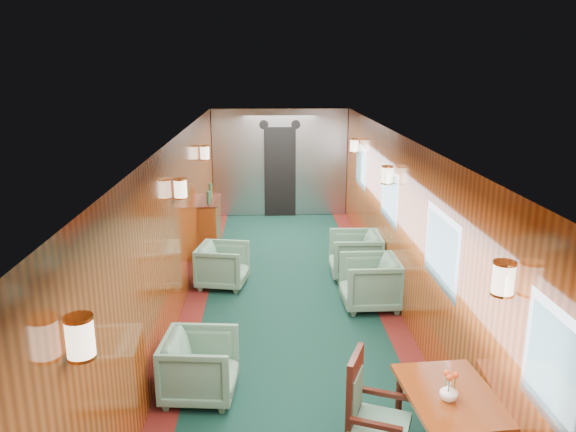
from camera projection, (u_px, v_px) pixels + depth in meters
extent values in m
plane|color=black|center=(293.00, 335.00, 7.11)|extent=(12.00, 12.00, 0.00)
cube|color=silver|center=(293.00, 150.00, 6.50)|extent=(3.00, 12.00, 0.10)
cube|color=silver|center=(293.00, 149.00, 6.49)|extent=(1.20, 12.00, 0.06)
cube|color=maroon|center=(280.00, 162.00, 12.58)|extent=(3.00, 0.10, 2.40)
cube|color=maroon|center=(169.00, 246.00, 6.74)|extent=(0.10, 12.00, 2.40)
cube|color=maroon|center=(416.00, 243.00, 6.86)|extent=(0.10, 12.00, 2.40)
cube|color=#47110E|center=(186.00, 337.00, 7.05)|extent=(0.30, 12.00, 0.01)
cube|color=#47110E|center=(398.00, 332.00, 7.16)|extent=(0.30, 12.00, 0.01)
cube|color=#A6A7AD|center=(280.00, 163.00, 12.51)|extent=(2.98, 0.12, 2.38)
cube|color=black|center=(280.00, 172.00, 12.48)|extent=(0.70, 0.06, 2.00)
cylinder|color=black|center=(264.00, 125.00, 12.20)|extent=(0.20, 0.04, 0.20)
cylinder|color=black|center=(296.00, 124.00, 12.23)|extent=(0.20, 0.04, 0.20)
cube|color=#AEB0B5|center=(566.00, 380.00, 3.41)|extent=(0.02, 1.10, 0.80)
cube|color=#496D6D|center=(565.00, 380.00, 3.41)|extent=(0.01, 0.96, 0.66)
cube|color=#AEB0B5|center=(441.00, 250.00, 5.83)|extent=(0.02, 1.10, 0.80)
cube|color=#496D6D|center=(440.00, 250.00, 5.83)|extent=(0.01, 0.96, 0.66)
cube|color=#AEB0B5|center=(389.00, 196.00, 8.24)|extent=(0.02, 1.10, 0.80)
cube|color=#496D6D|center=(389.00, 196.00, 8.24)|extent=(0.01, 0.96, 0.66)
cube|color=#AEB0B5|center=(361.00, 166.00, 10.65)|extent=(0.02, 1.10, 0.80)
cube|color=#496D6D|center=(360.00, 166.00, 10.65)|extent=(0.01, 0.96, 0.66)
cylinder|color=beige|center=(80.00, 337.00, 3.21)|extent=(0.16, 0.16, 0.24)
cylinder|color=#C68038|center=(82.00, 356.00, 3.24)|extent=(0.17, 0.17, 0.02)
cylinder|color=beige|center=(503.00, 278.00, 4.09)|extent=(0.16, 0.16, 0.24)
cylinder|color=#C68038|center=(502.00, 294.00, 4.12)|extent=(0.17, 0.17, 0.02)
cylinder|color=beige|center=(180.00, 189.00, 7.07)|extent=(0.16, 0.16, 0.24)
cylinder|color=#C68038|center=(181.00, 198.00, 7.10)|extent=(0.17, 0.17, 0.02)
cylinder|color=beige|center=(387.00, 175.00, 7.95)|extent=(0.16, 0.16, 0.24)
cylinder|color=#C68038|center=(387.00, 183.00, 7.98)|extent=(0.17, 0.17, 0.02)
cylinder|color=beige|center=(205.00, 153.00, 9.96)|extent=(0.16, 0.16, 0.24)
cylinder|color=#C68038|center=(205.00, 159.00, 9.99)|extent=(0.17, 0.17, 0.02)
cylinder|color=beige|center=(354.00, 145.00, 10.84)|extent=(0.16, 0.16, 0.24)
cylinder|color=#C68038|center=(354.00, 152.00, 10.87)|extent=(0.17, 0.17, 0.02)
cube|color=maroon|center=(451.00, 395.00, 4.51)|extent=(0.78, 1.06, 0.04)
cylinder|color=#33120B|center=(398.00, 407.00, 4.99)|extent=(0.06, 0.06, 0.71)
cylinder|color=#33120B|center=(459.00, 403.00, 5.06)|extent=(0.06, 0.06, 0.71)
cube|color=#1F4A39|center=(381.00, 426.00, 4.59)|extent=(0.59, 0.59, 0.06)
cube|color=#33120B|center=(355.00, 386.00, 4.58)|extent=(0.20, 0.40, 0.59)
cube|color=#1F4A39|center=(357.00, 393.00, 4.59)|extent=(0.14, 0.30, 0.35)
cube|color=#33120B|center=(376.00, 425.00, 4.34)|extent=(0.40, 0.20, 0.04)
cube|color=#33120B|center=(386.00, 394.00, 4.75)|extent=(0.40, 0.20, 0.04)
cube|color=maroon|center=(210.00, 226.00, 10.16)|extent=(0.32, 1.07, 0.96)
cube|color=#33120B|center=(210.00, 200.00, 10.04)|extent=(0.34, 1.09, 0.02)
cylinder|color=#24482F|center=(209.00, 197.00, 9.75)|extent=(0.07, 0.07, 0.22)
cylinder|color=#24482F|center=(210.00, 191.00, 10.10)|extent=(0.06, 0.06, 0.28)
cylinder|color=#C68038|center=(212.00, 191.00, 10.32)|extent=(0.08, 0.08, 0.18)
imported|color=white|center=(449.00, 392.00, 4.40)|extent=(0.19, 0.19, 0.15)
imported|color=#1F4A39|center=(200.00, 366.00, 5.72)|extent=(0.80, 0.78, 0.67)
imported|color=#1F4A39|center=(223.00, 265.00, 8.61)|extent=(0.85, 0.83, 0.66)
imported|color=#1F4A39|center=(370.00, 282.00, 7.85)|extent=(0.82, 0.79, 0.73)
imported|color=#1F4A39|center=(355.00, 255.00, 8.97)|extent=(0.82, 0.80, 0.73)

